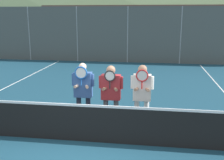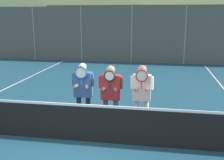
% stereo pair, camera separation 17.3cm
% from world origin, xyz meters
% --- Properties ---
extents(ground_plane, '(120.00, 120.00, 0.00)m').
position_xyz_m(ground_plane, '(0.00, 0.00, 0.00)').
color(ground_plane, navy).
extents(hill_distant, '(129.20, 71.78, 25.12)m').
position_xyz_m(hill_distant, '(0.00, 54.84, 0.00)').
color(hill_distant, '#5B7551').
rests_on(hill_distant, ground_plane).
extents(clubhouse_building, '(18.35, 5.50, 3.64)m').
position_xyz_m(clubhouse_building, '(1.50, 19.52, 1.84)').
color(clubhouse_building, beige).
rests_on(clubhouse_building, ground_plane).
extents(fence_back, '(19.21, 0.06, 3.41)m').
position_xyz_m(fence_back, '(0.00, 11.28, 1.70)').
color(fence_back, gray).
rests_on(fence_back, ground_plane).
extents(tennis_net, '(11.78, 0.09, 1.03)m').
position_xyz_m(tennis_net, '(0.00, 0.00, 0.48)').
color(tennis_net, gray).
rests_on(tennis_net, ground_plane).
extents(player_leftmost, '(0.60, 0.34, 1.74)m').
position_xyz_m(player_leftmost, '(-0.20, 0.91, 1.03)').
color(player_leftmost, '#232838').
rests_on(player_leftmost, ground_plane).
extents(player_center_left, '(0.63, 0.34, 1.71)m').
position_xyz_m(player_center_left, '(0.56, 0.84, 1.03)').
color(player_center_left, '#56565B').
rests_on(player_center_left, ground_plane).
extents(player_center_right, '(0.58, 0.34, 1.75)m').
position_xyz_m(player_center_right, '(1.36, 0.82, 1.05)').
color(player_center_right, white).
rests_on(player_center_right, ground_plane).
extents(car_far_left, '(4.75, 2.09, 1.68)m').
position_xyz_m(car_far_left, '(-5.76, 13.94, 0.87)').
color(car_far_left, '#285638').
rests_on(car_far_left, ground_plane).
extents(car_left_of_center, '(4.26, 1.96, 1.71)m').
position_xyz_m(car_left_of_center, '(-0.41, 13.98, 0.88)').
color(car_left_of_center, silver).
rests_on(car_left_of_center, ground_plane).
extents(car_center, '(4.03, 2.00, 1.80)m').
position_xyz_m(car_center, '(4.58, 13.93, 0.92)').
color(car_center, black).
rests_on(car_center, ground_plane).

